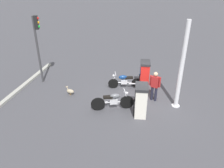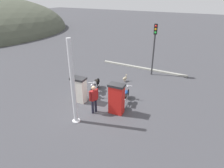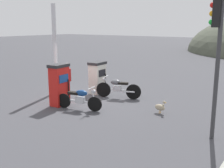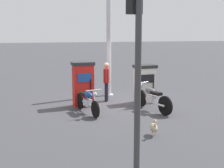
{
  "view_description": "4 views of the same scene",
  "coord_description": "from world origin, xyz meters",
  "px_view_note": "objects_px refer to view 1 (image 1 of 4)",
  "views": [
    {
      "loc": [
        -0.46,
        9.47,
        5.71
      ],
      "look_at": [
        1.35,
        0.4,
        1.02
      ],
      "focal_mm": 34.07,
      "sensor_mm": 36.0,
      "label": 1
    },
    {
      "loc": [
        -7.77,
        -5.31,
        5.83
      ],
      "look_at": [
        0.76,
        -0.45,
        1.14
      ],
      "focal_mm": 30.73,
      "sensor_mm": 36.0,
      "label": 2
    },
    {
      "loc": [
        7.97,
        -8.87,
        3.24
      ],
      "look_at": [
        1.36,
        0.34,
        0.79
      ],
      "focal_mm": 44.44,
      "sensor_mm": 36.0,
      "label": 3
    },
    {
      "loc": [
        11.32,
        -2.88,
        2.88
      ],
      "look_at": [
        0.66,
        -0.3,
        0.94
      ],
      "focal_mm": 49.57,
      "sensor_mm": 36.0,
      "label": 4
    }
  ],
  "objects_px": {
    "motorcycle_near_pump": "(124,81)",
    "wandering_duck": "(70,91)",
    "attendant_person": "(155,85)",
    "canopy_support_pole": "(181,68)",
    "fuel_pump_near": "(144,76)",
    "fuel_pump_far": "(141,100)",
    "roadside_traffic_light": "(37,39)",
    "motorcycle_far_pump": "(113,101)"
  },
  "relations": [
    {
      "from": "fuel_pump_near",
      "to": "canopy_support_pole",
      "type": "bearing_deg",
      "value": 140.35
    },
    {
      "from": "motorcycle_near_pump",
      "to": "roadside_traffic_light",
      "type": "bearing_deg",
      "value": 1.59
    },
    {
      "from": "attendant_person",
      "to": "roadside_traffic_light",
      "type": "bearing_deg",
      "value": -7.86
    },
    {
      "from": "motorcycle_near_pump",
      "to": "canopy_support_pole",
      "type": "relative_size",
      "value": 0.45
    },
    {
      "from": "roadside_traffic_light",
      "to": "canopy_support_pole",
      "type": "xyz_separation_m",
      "value": [
        -7.67,
        1.26,
        -0.63
      ]
    },
    {
      "from": "fuel_pump_far",
      "to": "attendant_person",
      "type": "height_order",
      "value": "attendant_person"
    },
    {
      "from": "attendant_person",
      "to": "wandering_duck",
      "type": "height_order",
      "value": "attendant_person"
    },
    {
      "from": "roadside_traffic_light",
      "to": "fuel_pump_near",
      "type": "bearing_deg",
      "value": -178.82
    },
    {
      "from": "fuel_pump_near",
      "to": "roadside_traffic_light",
      "type": "xyz_separation_m",
      "value": [
        6.0,
        0.12,
        1.78
      ]
    },
    {
      "from": "roadside_traffic_light",
      "to": "motorcycle_near_pump",
      "type": "bearing_deg",
      "value": -178.41
    },
    {
      "from": "motorcycle_near_pump",
      "to": "canopy_support_pole",
      "type": "height_order",
      "value": "canopy_support_pole"
    },
    {
      "from": "motorcycle_far_pump",
      "to": "canopy_support_pole",
      "type": "relative_size",
      "value": 0.47
    },
    {
      "from": "fuel_pump_far",
      "to": "attendant_person",
      "type": "relative_size",
      "value": 0.96
    },
    {
      "from": "attendant_person",
      "to": "roadside_traffic_light",
      "type": "distance_m",
      "value": 6.86
    },
    {
      "from": "motorcycle_near_pump",
      "to": "wandering_duck",
      "type": "height_order",
      "value": "motorcycle_near_pump"
    },
    {
      "from": "canopy_support_pole",
      "to": "fuel_pump_near",
      "type": "bearing_deg",
      "value": -39.65
    },
    {
      "from": "wandering_duck",
      "to": "fuel_pump_far",
      "type": "bearing_deg",
      "value": 164.12
    },
    {
      "from": "wandering_duck",
      "to": "motorcycle_far_pump",
      "type": "bearing_deg",
      "value": 160.6
    },
    {
      "from": "attendant_person",
      "to": "canopy_support_pole",
      "type": "distance_m",
      "value": 1.6
    },
    {
      "from": "motorcycle_far_pump",
      "to": "fuel_pump_near",
      "type": "bearing_deg",
      "value": -119.93
    },
    {
      "from": "wandering_duck",
      "to": "canopy_support_pole",
      "type": "height_order",
      "value": "canopy_support_pole"
    },
    {
      "from": "wandering_duck",
      "to": "attendant_person",
      "type": "bearing_deg",
      "value": -175.52
    },
    {
      "from": "fuel_pump_near",
      "to": "fuel_pump_far",
      "type": "bearing_deg",
      "value": 90.0
    },
    {
      "from": "motorcycle_far_pump",
      "to": "canopy_support_pole",
      "type": "height_order",
      "value": "canopy_support_pole"
    },
    {
      "from": "fuel_pump_near",
      "to": "motorcycle_near_pump",
      "type": "distance_m",
      "value": 1.17
    },
    {
      "from": "fuel_pump_near",
      "to": "canopy_support_pole",
      "type": "distance_m",
      "value": 2.46
    },
    {
      "from": "motorcycle_far_pump",
      "to": "roadside_traffic_light",
      "type": "relative_size",
      "value": 0.51
    },
    {
      "from": "motorcycle_near_pump",
      "to": "canopy_support_pole",
      "type": "distance_m",
      "value": 3.47
    },
    {
      "from": "fuel_pump_near",
      "to": "attendant_person",
      "type": "relative_size",
      "value": 1.07
    },
    {
      "from": "motorcycle_near_pump",
      "to": "attendant_person",
      "type": "bearing_deg",
      "value": 148.08
    },
    {
      "from": "attendant_person",
      "to": "canopy_support_pole",
      "type": "xyz_separation_m",
      "value": [
        -1.1,
        0.35,
        1.11
      ]
    },
    {
      "from": "fuel_pump_far",
      "to": "canopy_support_pole",
      "type": "xyz_separation_m",
      "value": [
        -1.67,
        -1.08,
        1.24
      ]
    },
    {
      "from": "motorcycle_far_pump",
      "to": "motorcycle_near_pump",
      "type": "bearing_deg",
      "value": -95.09
    },
    {
      "from": "fuel_pump_near",
      "to": "canopy_support_pole",
      "type": "relative_size",
      "value": 0.4
    },
    {
      "from": "fuel_pump_near",
      "to": "fuel_pump_far",
      "type": "relative_size",
      "value": 1.12
    },
    {
      "from": "fuel_pump_far",
      "to": "canopy_support_pole",
      "type": "distance_m",
      "value": 2.34
    },
    {
      "from": "motorcycle_far_pump",
      "to": "roadside_traffic_light",
      "type": "bearing_deg",
      "value": -24.5
    },
    {
      "from": "wandering_duck",
      "to": "roadside_traffic_light",
      "type": "relative_size",
      "value": 0.13
    },
    {
      "from": "fuel_pump_far",
      "to": "canopy_support_pole",
      "type": "bearing_deg",
      "value": -147.11
    },
    {
      "from": "fuel_pump_far",
      "to": "motorcycle_far_pump",
      "type": "height_order",
      "value": "fuel_pump_far"
    },
    {
      "from": "motorcycle_far_pump",
      "to": "attendant_person",
      "type": "height_order",
      "value": "attendant_person"
    },
    {
      "from": "fuel_pump_far",
      "to": "canopy_support_pole",
      "type": "relative_size",
      "value": 0.36
    }
  ]
}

